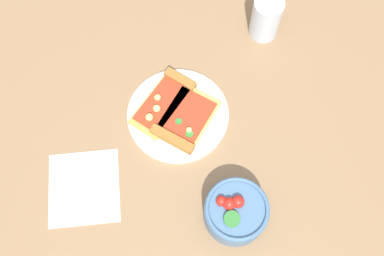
# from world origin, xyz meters

# --- Properties ---
(ground_plane) EXTENTS (2.40, 2.40, 0.00)m
(ground_plane) POSITION_xyz_m (0.00, 0.00, 0.00)
(ground_plane) COLOR #93704C
(ground_plane) RESTS_ON ground
(plate) EXTENTS (0.22, 0.22, 0.01)m
(plate) POSITION_xyz_m (0.01, -0.03, 0.01)
(plate) COLOR silver
(plate) RESTS_ON ground_plane
(pizza_slice_near) EXTENTS (0.17, 0.16, 0.02)m
(pizza_slice_near) POSITION_xyz_m (-0.02, -0.06, 0.02)
(pizza_slice_near) COLOR gold
(pizza_slice_near) RESTS_ON plate
(pizza_slice_far) EXTENTS (0.17, 0.16, 0.02)m
(pizza_slice_far) POSITION_xyz_m (0.03, -0.02, 0.02)
(pizza_slice_far) COLOR #E5B256
(pizza_slice_far) RESTS_ON plate
(salad_bowl) EXTENTS (0.13, 0.13, 0.08)m
(salad_bowl) POSITION_xyz_m (0.24, 0.07, 0.04)
(salad_bowl) COLOR #4C7299
(salad_bowl) RESTS_ON ground_plane
(soda_glass) EXTENTS (0.07, 0.07, 0.11)m
(soda_glass) POSITION_xyz_m (-0.20, 0.19, 0.05)
(soda_glass) COLOR silver
(soda_glass) RESTS_ON ground_plane
(paper_napkin) EXTENTS (0.16, 0.15, 0.00)m
(paper_napkin) POSITION_xyz_m (0.16, -0.24, 0.00)
(paper_napkin) COLOR silver
(paper_napkin) RESTS_ON ground_plane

